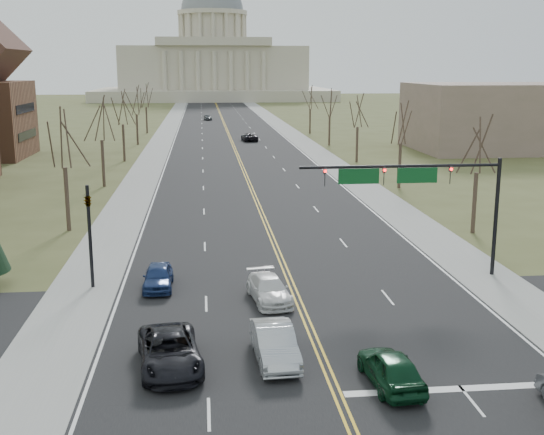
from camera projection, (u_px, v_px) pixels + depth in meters
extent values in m
plane|color=#494D26|center=(333.00, 383.00, 27.44)|extent=(600.00, 600.00, 0.00)
cube|color=black|center=(227.00, 131.00, 134.27)|extent=(20.00, 380.00, 0.01)
cube|color=black|center=(309.00, 328.00, 33.27)|extent=(120.00, 14.00, 0.01)
cube|color=gray|center=(166.00, 132.00, 133.07)|extent=(4.00, 380.00, 0.03)
cube|color=gray|center=(288.00, 131.00, 135.47)|extent=(4.00, 380.00, 0.03)
cube|color=gold|center=(227.00, 131.00, 134.27)|extent=(0.42, 380.00, 0.01)
cube|color=silver|center=(177.00, 132.00, 133.29)|extent=(0.15, 380.00, 0.01)
cube|color=silver|center=(277.00, 131.00, 135.25)|extent=(0.15, 380.00, 0.01)
cube|color=silver|center=(462.00, 389.00, 26.97)|extent=(9.50, 0.50, 0.01)
cube|color=#B5A997|center=(214.00, 94.00, 269.80)|extent=(90.00, 60.00, 4.00)
cube|color=#B5A997|center=(213.00, 68.00, 267.64)|extent=(70.00, 40.00, 16.00)
cube|color=#B5A997|center=(214.00, 41.00, 245.67)|extent=(42.00, 3.00, 3.00)
cylinder|color=#B5A997|center=(213.00, 31.00, 264.61)|extent=(24.00, 24.00, 12.00)
cylinder|color=#B5A997|center=(212.00, 13.00, 263.14)|extent=(27.00, 27.00, 1.60)
ellipsoid|color=slate|center=(212.00, 11.00, 262.97)|extent=(24.00, 24.00, 22.80)
cylinder|color=black|center=(496.00, 217.00, 41.02)|extent=(0.24, 0.24, 7.20)
cylinder|color=black|center=(401.00, 166.00, 39.73)|extent=(12.00, 0.18, 0.18)
imported|color=black|center=(450.00, 175.00, 40.15)|extent=(0.35, 0.40, 1.10)
sphere|color=#FF0C0C|center=(451.00, 169.00, 39.93)|extent=(0.18, 0.18, 0.18)
imported|color=black|center=(384.00, 176.00, 39.75)|extent=(0.35, 0.40, 1.10)
sphere|color=#FF0C0C|center=(385.00, 170.00, 39.53)|extent=(0.18, 0.18, 0.18)
imported|color=black|center=(325.00, 177.00, 39.40)|extent=(0.35, 0.40, 1.10)
sphere|color=#FF0C0C|center=(325.00, 171.00, 39.18)|extent=(0.18, 0.18, 0.18)
cube|color=#0C4C1E|center=(417.00, 175.00, 39.95)|extent=(2.40, 0.12, 0.90)
cube|color=#0C4C1E|center=(359.00, 176.00, 39.60)|extent=(2.40, 0.12, 0.90)
cylinder|color=black|center=(90.00, 237.00, 38.76)|extent=(0.20, 0.20, 6.00)
imported|color=black|center=(88.00, 199.00, 38.28)|extent=(0.32, 0.36, 0.99)
cylinder|color=#392922|center=(474.00, 203.00, 51.79)|extent=(0.32, 0.32, 4.68)
cylinder|color=#392922|center=(67.00, 199.00, 52.55)|extent=(0.32, 0.32, 4.95)
cylinder|color=#392922|center=(400.00, 166.00, 71.21)|extent=(0.32, 0.32, 4.68)
cylinder|color=#392922|center=(103.00, 164.00, 71.98)|extent=(0.32, 0.32, 4.95)
cylinder|color=#392922|center=(357.00, 145.00, 90.64)|extent=(0.32, 0.32, 4.68)
cylinder|color=#392922|center=(124.00, 143.00, 91.40)|extent=(0.32, 0.32, 4.95)
cylinder|color=#392922|center=(329.00, 131.00, 110.06)|extent=(0.32, 0.32, 4.68)
cylinder|color=#392922|center=(137.00, 130.00, 110.82)|extent=(0.32, 0.32, 4.95)
cylinder|color=#392922|center=(310.00, 121.00, 129.48)|extent=(0.32, 0.32, 4.68)
cylinder|color=#392922|center=(147.00, 120.00, 130.25)|extent=(0.32, 0.32, 4.95)
cube|color=black|center=(27.00, 135.00, 95.69)|extent=(0.10, 9.80, 1.20)
cube|color=black|center=(25.00, 108.00, 94.89)|extent=(0.10, 9.80, 1.20)
cube|color=#715F50|center=(497.00, 117.00, 104.16)|extent=(25.00, 20.00, 10.00)
imported|color=#0B331B|center=(391.00, 368.00, 27.08)|extent=(2.08, 4.48, 1.48)
imported|color=#ADB1B5|center=(275.00, 344.00, 29.40)|extent=(1.90, 4.80, 1.55)
imported|color=black|center=(170.00, 351.00, 28.68)|extent=(3.16, 5.69, 1.51)
imported|color=silver|center=(269.00, 289.00, 36.89)|extent=(2.48, 4.82, 1.34)
imported|color=navy|center=(158.00, 277.00, 39.06)|extent=(1.65, 4.07, 1.39)
imported|color=black|center=(249.00, 137.00, 116.88)|extent=(2.84, 5.28, 1.41)
imported|color=#52575B|center=(208.00, 117.00, 162.55)|extent=(2.11, 4.21, 1.38)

